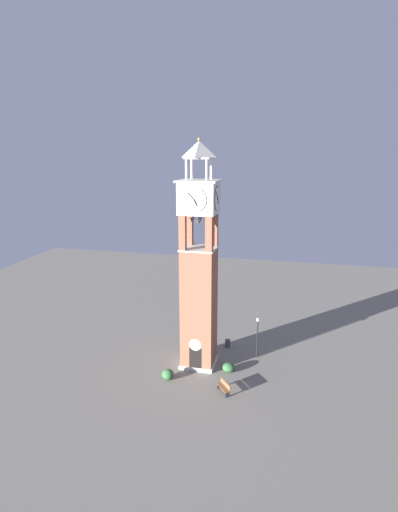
# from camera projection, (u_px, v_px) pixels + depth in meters

# --- Properties ---
(ground) EXTENTS (80.00, 80.00, 0.00)m
(ground) POSITION_uv_depth(u_px,v_px,m) (199.00, 364.00, 39.00)
(ground) COLOR gray
(clock_tower) EXTENTS (3.43, 3.43, 20.22)m
(clock_tower) POSITION_uv_depth(u_px,v_px,m) (199.00, 276.00, 36.95)
(clock_tower) COLOR #93543D
(clock_tower) RESTS_ON ground
(park_bench) EXTENTS (1.32, 1.54, 0.95)m
(park_bench) POSITION_uv_depth(u_px,v_px,m) (224.00, 387.00, 34.22)
(park_bench) COLOR brown
(park_bench) RESTS_ON ground
(lamp_post) EXTENTS (0.36, 0.36, 4.01)m
(lamp_post) POSITION_uv_depth(u_px,v_px,m) (258.00, 330.00, 39.53)
(lamp_post) COLOR black
(lamp_post) RESTS_ON ground
(trash_bin) EXTENTS (0.52, 0.52, 0.80)m
(trash_bin) POSITION_uv_depth(u_px,v_px,m) (228.00, 343.00, 42.20)
(trash_bin) COLOR #4C4C51
(trash_bin) RESTS_ON ground
(shrub_near_entry) EXTENTS (0.86, 0.86, 0.92)m
(shrub_near_entry) POSITION_uv_depth(u_px,v_px,m) (204.00, 348.00, 41.18)
(shrub_near_entry) COLOR #336638
(shrub_near_entry) RESTS_ON ground
(shrub_left_of_tower) EXTENTS (1.12, 1.12, 0.79)m
(shrub_left_of_tower) POSITION_uv_depth(u_px,v_px,m) (229.00, 367.00, 37.52)
(shrub_left_of_tower) COLOR #336638
(shrub_left_of_tower) RESTS_ON ground
(shrub_behind_bench) EXTENTS (1.03, 1.03, 0.89)m
(shrub_behind_bench) POSITION_uv_depth(u_px,v_px,m) (168.00, 374.00, 36.24)
(shrub_behind_bench) COLOR #336638
(shrub_behind_bench) RESTS_ON ground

